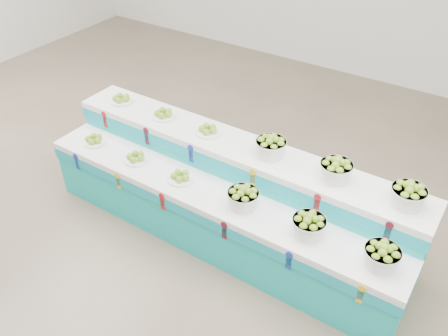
{
  "coord_description": "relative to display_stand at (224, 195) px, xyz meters",
  "views": [
    {
      "loc": [
        3.07,
        -2.82,
        3.72
      ],
      "look_at": [
        0.99,
        0.39,
        0.87
      ],
      "focal_mm": 37.76,
      "sensor_mm": 36.0,
      "label": 1
    }
  ],
  "objects": [
    {
      "name": "ground",
      "position": [
        -0.99,
        -0.39,
        -0.51
      ],
      "size": [
        10.0,
        10.0,
        0.0
      ],
      "primitive_type": "plane",
      "color": "brown",
      "rests_on": "ground"
    },
    {
      "name": "display_stand",
      "position": [
        0.0,
        0.0,
        0.0
      ],
      "size": [
        4.07,
        1.08,
        1.02
      ],
      "primitive_type": null,
      "rotation": [
        0.0,
        0.0,
        -0.01
      ],
      "color": "#18B8B9",
      "rests_on": "ground"
    },
    {
      "name": "plate_lower_left",
      "position": [
        -1.62,
        -0.24,
        0.26
      ],
      "size": [
        0.27,
        0.27,
        0.1
      ],
      "primitive_type": "cylinder",
      "rotation": [
        0.0,
        0.0,
        -0.01
      ],
      "color": "white",
      "rests_on": "display_stand"
    },
    {
      "name": "plate_lower_mid",
      "position": [
        -0.98,
        -0.24,
        0.26
      ],
      "size": [
        0.27,
        0.27,
        0.1
      ],
      "primitive_type": "cylinder",
      "rotation": [
        0.0,
        0.0,
        -0.01
      ],
      "color": "white",
      "rests_on": "display_stand"
    },
    {
      "name": "plate_lower_right",
      "position": [
        -0.37,
        -0.25,
        0.26
      ],
      "size": [
        0.27,
        0.27,
        0.1
      ],
      "primitive_type": "cylinder",
      "rotation": [
        0.0,
        0.0,
        -0.01
      ],
      "color": "white",
      "rests_on": "display_stand"
    },
    {
      "name": "basket_lower_left",
      "position": [
        0.38,
        -0.25,
        0.32
      ],
      "size": [
        0.31,
        0.31,
        0.22
      ],
      "primitive_type": null,
      "rotation": [
        0.0,
        0.0,
        -0.01
      ],
      "color": "silver",
      "rests_on": "display_stand"
    },
    {
      "name": "basket_lower_mid",
      "position": [
        1.06,
        -0.26,
        0.32
      ],
      "size": [
        0.31,
        0.31,
        0.22
      ],
      "primitive_type": null,
      "rotation": [
        0.0,
        0.0,
        -0.01
      ],
      "color": "silver",
      "rests_on": "display_stand"
    },
    {
      "name": "basket_lower_right",
      "position": [
        1.72,
        -0.27,
        0.32
      ],
      "size": [
        0.31,
        0.31,
        0.22
      ],
      "primitive_type": null,
      "rotation": [
        0.0,
        0.0,
        -0.01
      ],
      "color": "silver",
      "rests_on": "display_stand"
    },
    {
      "name": "plate_upper_left",
      "position": [
        -1.61,
        0.27,
        0.56
      ],
      "size": [
        0.27,
        0.27,
        0.1
      ],
      "primitive_type": "cylinder",
      "rotation": [
        0.0,
        0.0,
        -0.01
      ],
      "color": "white",
      "rests_on": "display_stand"
    },
    {
      "name": "plate_upper_mid",
      "position": [
        -0.98,
        0.26,
        0.56
      ],
      "size": [
        0.27,
        0.27,
        0.1
      ],
      "primitive_type": "cylinder",
      "rotation": [
        0.0,
        0.0,
        -0.01
      ],
      "color": "white",
      "rests_on": "display_stand"
    },
    {
      "name": "plate_upper_right",
      "position": [
        -0.37,
        0.25,
        0.56
      ],
      "size": [
        0.27,
        0.27,
        0.1
      ],
      "primitive_type": "cylinder",
      "rotation": [
        0.0,
        0.0,
        -0.01
      ],
      "color": "white",
      "rests_on": "display_stand"
    },
    {
      "name": "basket_upper_left",
      "position": [
        0.39,
        0.25,
        0.62
      ],
      "size": [
        0.31,
        0.31,
        0.22
      ],
      "primitive_type": null,
      "rotation": [
        0.0,
        0.0,
        -0.01
      ],
      "color": "silver",
      "rests_on": "display_stand"
    },
    {
      "name": "basket_upper_mid",
      "position": [
        1.07,
        0.24,
        0.62
      ],
      "size": [
        0.31,
        0.31,
        0.22
      ],
      "primitive_type": null,
      "rotation": [
        0.0,
        0.0,
        -0.01
      ],
      "color": "silver",
      "rests_on": "display_stand"
    },
    {
      "name": "basket_upper_right",
      "position": [
        1.72,
        0.24,
        0.62
      ],
      "size": [
        0.31,
        0.31,
        0.22
      ],
      "primitive_type": null,
      "rotation": [
        0.0,
        0.0,
        -0.01
      ],
      "color": "silver",
      "rests_on": "display_stand"
    }
  ]
}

